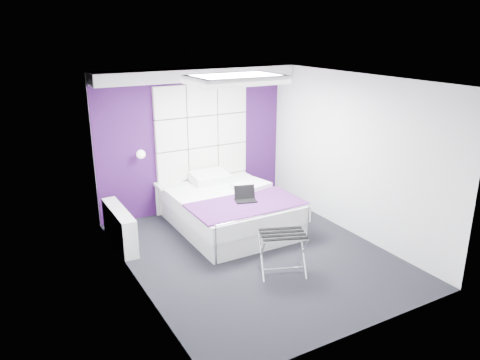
# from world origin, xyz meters

# --- Properties ---
(floor) EXTENTS (4.40, 4.40, 0.00)m
(floor) POSITION_xyz_m (0.00, 0.00, 0.00)
(floor) COLOR black
(floor) RESTS_ON ground
(ceiling) EXTENTS (4.40, 4.40, 0.00)m
(ceiling) POSITION_xyz_m (0.00, 0.00, 2.60)
(ceiling) COLOR white
(ceiling) RESTS_ON wall_back
(wall_back) EXTENTS (3.60, 0.00, 3.60)m
(wall_back) POSITION_xyz_m (0.00, 2.20, 1.30)
(wall_back) COLOR white
(wall_back) RESTS_ON floor
(wall_left) EXTENTS (0.00, 4.40, 4.40)m
(wall_left) POSITION_xyz_m (-1.80, 0.00, 1.30)
(wall_left) COLOR white
(wall_left) RESTS_ON floor
(wall_right) EXTENTS (0.00, 4.40, 4.40)m
(wall_right) POSITION_xyz_m (1.80, 0.00, 1.30)
(wall_right) COLOR white
(wall_right) RESTS_ON floor
(accent_wall) EXTENTS (3.58, 0.02, 2.58)m
(accent_wall) POSITION_xyz_m (0.00, 2.19, 1.30)
(accent_wall) COLOR #371049
(accent_wall) RESTS_ON wall_back
(soffit) EXTENTS (3.58, 0.50, 0.20)m
(soffit) POSITION_xyz_m (0.00, 1.95, 2.50)
(soffit) COLOR silver
(soffit) RESTS_ON wall_back
(headboard) EXTENTS (1.80, 0.08, 2.30)m
(headboard) POSITION_xyz_m (0.15, 2.14, 1.17)
(headboard) COLOR white
(headboard) RESTS_ON wall_back
(skylight) EXTENTS (1.36, 0.86, 0.12)m
(skylight) POSITION_xyz_m (0.00, 0.60, 2.55)
(skylight) COLOR white
(skylight) RESTS_ON ceiling
(wall_lamp) EXTENTS (0.15, 0.15, 0.15)m
(wall_lamp) POSITION_xyz_m (-1.05, 2.06, 1.22)
(wall_lamp) COLOR white
(wall_lamp) RESTS_ON wall_back
(radiator) EXTENTS (0.22, 1.20, 0.60)m
(radiator) POSITION_xyz_m (-1.69, 1.30, 0.30)
(radiator) COLOR silver
(radiator) RESTS_ON floor
(bed) EXTENTS (1.79, 2.17, 0.76)m
(bed) POSITION_xyz_m (0.13, 1.06, 0.32)
(bed) COLOR silver
(bed) RESTS_ON floor
(nightstand) EXTENTS (0.49, 0.38, 0.05)m
(nightstand) POSITION_xyz_m (-0.57, 2.02, 0.60)
(nightstand) COLOR silver
(nightstand) RESTS_ON wall_back
(luggage_rack) EXTENTS (0.61, 0.45, 0.60)m
(luggage_rack) POSITION_xyz_m (0.02, -0.67, 0.30)
(luggage_rack) COLOR silver
(luggage_rack) RESTS_ON floor
(laptop) EXTENTS (0.33, 0.24, 0.24)m
(laptop) POSITION_xyz_m (0.18, 0.65, 0.67)
(laptop) COLOR black
(laptop) RESTS_ON bed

